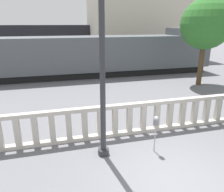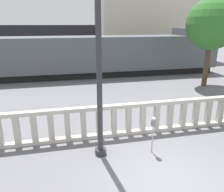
# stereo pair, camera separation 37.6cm
# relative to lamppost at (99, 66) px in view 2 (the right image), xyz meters

# --- Properties ---
(ground_plane) EXTENTS (160.00, 160.00, 0.00)m
(ground_plane) POSITION_rel_lamppost_xyz_m (1.60, -1.80, -3.02)
(ground_plane) COLOR slate
(balustrade) EXTENTS (17.76, 0.24, 1.29)m
(balustrade) POSITION_rel_lamppost_xyz_m (1.60, 1.14, -2.38)
(balustrade) COLOR #BCB5A8
(balustrade) RESTS_ON ground
(lamppost) EXTENTS (0.40, 0.40, 5.38)m
(lamppost) POSITION_rel_lamppost_xyz_m (0.00, 0.00, 0.00)
(lamppost) COLOR #2D2D33
(lamppost) RESTS_ON ground
(parking_meter) EXTENTS (0.16, 0.16, 1.31)m
(parking_meter) POSITION_rel_lamppost_xyz_m (1.73, -0.26, -1.98)
(parking_meter) COLOR #99999E
(parking_meter) RESTS_ON ground
(train_near) EXTENTS (28.99, 2.96, 3.81)m
(train_near) POSITION_rel_lamppost_xyz_m (-2.34, 11.66, -1.34)
(train_near) COLOR black
(train_near) RESTS_ON ground
(train_far) EXTENTS (25.65, 3.02, 4.59)m
(train_far) POSITION_rel_lamppost_xyz_m (-5.77, 23.53, -0.94)
(train_far) COLOR black
(train_far) RESTS_ON ground
(building_block) EXTENTS (12.48, 7.22, 10.02)m
(building_block) POSITION_rel_lamppost_xyz_m (9.57, 20.70, 1.98)
(building_block) COLOR beige
(building_block) RESTS_ON ground
(tree_left) EXTENTS (3.34, 3.34, 5.84)m
(tree_left) POSITION_rel_lamppost_xyz_m (8.57, 6.85, 1.12)
(tree_left) COLOR #4C3823
(tree_left) RESTS_ON ground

